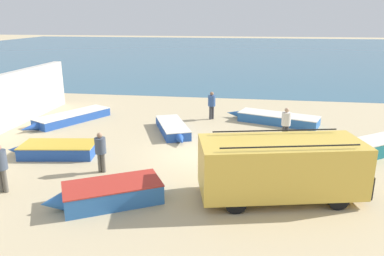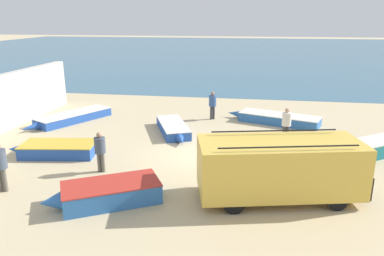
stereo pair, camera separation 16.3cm
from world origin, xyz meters
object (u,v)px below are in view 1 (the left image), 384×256
at_px(fisherman_2, 0,164).
at_px(fisherman_1, 101,149).
at_px(fishing_rowboat_2, 56,150).
at_px(fisherman_3, 286,121).
at_px(fisherman_0, 212,103).
at_px(fishing_rowboat_0, 275,118).
at_px(fishing_rowboat_4, 173,128).
at_px(fishing_rowboat_3, 109,193).
at_px(parked_van, 281,167).
at_px(fishing_rowboat_5, 71,118).

bearing_deg(fisherman_2, fisherman_1, 138.36).
bearing_deg(fishing_rowboat_2, fisherman_3, -169.04).
bearing_deg(fisherman_2, fisherman_0, 159.67).
height_order(fishing_rowboat_0, fishing_rowboat_4, fishing_rowboat_0).
bearing_deg(fishing_rowboat_2, fishing_rowboat_4, -145.59).
distance_m(fishing_rowboat_0, fishing_rowboat_3, 12.33).
bearing_deg(fisherman_1, fishing_rowboat_2, -111.54).
bearing_deg(fisherman_3, fisherman_2, -73.85).
distance_m(parked_van, fishing_rowboat_2, 9.92).
relative_size(fishing_rowboat_2, fishing_rowboat_5, 0.76).
distance_m(fishing_rowboat_4, fisherman_3, 5.85).
bearing_deg(fishing_rowboat_4, fisherman_0, 127.48).
bearing_deg(fishing_rowboat_5, fishing_rowboat_0, 126.26).
bearing_deg(parked_van, fishing_rowboat_0, 74.46).
xyz_separation_m(fishing_rowboat_0, fisherman_3, (0.27, -3.31, 0.74)).
relative_size(fishing_rowboat_3, fishing_rowboat_4, 0.89).
relative_size(fisherman_2, fisherman_3, 1.05).
bearing_deg(fisherman_1, fishing_rowboat_4, 169.13).
bearing_deg(parked_van, fisherman_0, 95.89).
xyz_separation_m(fishing_rowboat_0, fisherman_0, (-3.76, 0.27, 0.73)).
bearing_deg(fishing_rowboat_3, fisherman_1, -92.68).
relative_size(fishing_rowboat_5, fisherman_1, 3.21).
xyz_separation_m(parked_van, fisherman_2, (-9.60, -1.04, -0.07)).
relative_size(fishing_rowboat_3, fisherman_1, 2.36).
bearing_deg(fishing_rowboat_4, fishing_rowboat_5, -123.01).
height_order(fisherman_2, fisherman_3, fisherman_2).
xyz_separation_m(fishing_rowboat_3, fishing_rowboat_4, (0.55, 7.97, -0.09)).
bearing_deg(fisherman_2, fishing_rowboat_4, 159.59).
bearing_deg(fisherman_3, fishing_rowboat_2, -89.63).
xyz_separation_m(fishing_rowboat_4, fisherman_1, (-1.76, -5.55, 0.73)).
xyz_separation_m(fishing_rowboat_0, fisherman_1, (-7.27, -8.32, 0.71)).
bearing_deg(fishing_rowboat_4, parked_van, 14.60).
relative_size(fishing_rowboat_4, fisherman_0, 2.60).
bearing_deg(fisherman_0, fishing_rowboat_0, -136.03).
height_order(fishing_rowboat_0, fishing_rowboat_5, fishing_rowboat_0).
relative_size(fishing_rowboat_3, fisherman_2, 2.17).
relative_size(fisherman_0, fisherman_3, 0.98).
bearing_deg(fishing_rowboat_4, fisherman_2, -52.80).
relative_size(parked_van, fishing_rowboat_4, 1.33).
relative_size(fishing_rowboat_2, fishing_rowboat_4, 0.92).
relative_size(fishing_rowboat_2, fishing_rowboat_3, 1.04).
relative_size(fishing_rowboat_3, fisherman_3, 2.28).
height_order(fishing_rowboat_2, fisherman_3, fisherman_3).
relative_size(parked_van, fisherman_3, 3.41).
distance_m(fishing_rowboat_2, fisherman_0, 9.49).
distance_m(fishing_rowboat_3, fishing_rowboat_4, 7.99).
bearing_deg(fisherman_0, fisherman_3, -173.51).
distance_m(fishing_rowboat_0, fishing_rowboat_4, 6.17).
xyz_separation_m(fishing_rowboat_2, fishing_rowboat_5, (-1.91, 5.28, -0.02)).
distance_m(fishing_rowboat_4, fisherman_1, 5.87).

